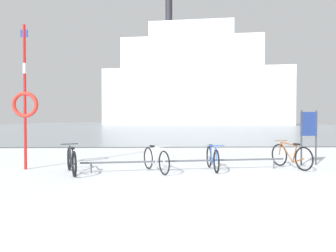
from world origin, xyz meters
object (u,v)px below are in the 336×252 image
bicycle_3 (291,156)px  ferry_ship (194,83)px  bicycle_0 (72,161)px  bicycle_1 (156,159)px  rescue_post (25,101)px  info_sign (309,129)px  bicycle_2 (212,158)px

bicycle_3 → ferry_ship: ferry_ship is taller
bicycle_0 → bicycle_3: bearing=6.4°
bicycle_0 → bicycle_3: (6.21, 0.70, 0.01)m
bicycle_1 → bicycle_3: 4.00m
bicycle_0 → bicycle_1: bicycle_0 is taller
bicycle_3 → rescue_post: bearing=179.8°
bicycle_3 → rescue_post: (-7.73, 0.03, 1.61)m
bicycle_0 → ferry_ship: (10.45, 62.40, 9.28)m
rescue_post → ferry_ship: ferry_ship is taller
bicycle_0 → rescue_post: 2.35m
bicycle_0 → info_sign: bearing=10.4°
ferry_ship → rescue_post: bearing=-101.0°
bicycle_1 → info_sign: info_sign is taller
bicycle_0 → rescue_post: (-1.52, 0.73, 1.63)m
bicycle_2 → bicycle_3: bearing=6.6°
bicycle_2 → rescue_post: bearing=176.7°
bicycle_2 → rescue_post: (-5.37, 0.31, 1.63)m
bicycle_1 → rescue_post: 4.14m
bicycle_0 → bicycle_2: 3.87m
bicycle_0 → bicycle_2: (3.84, 0.43, -0.01)m
bicycle_2 → rescue_post: size_ratio=0.39×
bicycle_2 → bicycle_3: (2.37, 0.28, 0.02)m
bicycle_1 → bicycle_2: 1.62m
rescue_post → ferry_ship: size_ratio=0.10×
bicycle_1 → ferry_ship: 63.44m
bicycle_0 → bicycle_2: size_ratio=1.00×
bicycle_3 → ferry_ship: size_ratio=0.04×
bicycle_0 → bicycle_1: 2.25m
bicycle_1 → rescue_post: rescue_post is taller
info_sign → ferry_ship: (3.42, 61.11, 8.48)m
bicycle_1 → info_sign: (4.79, 1.10, 0.80)m
bicycle_1 → bicycle_2: (1.60, 0.24, -0.00)m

